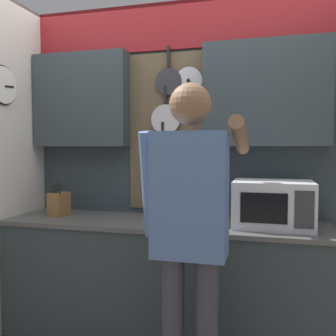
{
  "coord_description": "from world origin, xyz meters",
  "views": [
    {
      "loc": [
        0.7,
        -2.49,
        1.43
      ],
      "look_at": [
        -0.01,
        0.19,
        1.28
      ],
      "focal_mm": 40.0,
      "sensor_mm": 36.0,
      "label": 1
    }
  ],
  "objects_px": {
    "utensil_crock": "(204,211)",
    "person": "(190,220)",
    "microwave": "(273,204)",
    "knife_block": "(59,204)"
  },
  "relations": [
    {
      "from": "microwave",
      "to": "knife_block",
      "type": "bearing_deg",
      "value": 179.97
    },
    {
      "from": "utensil_crock",
      "to": "person",
      "type": "relative_size",
      "value": 0.19
    },
    {
      "from": "microwave",
      "to": "person",
      "type": "distance_m",
      "value": 0.74
    },
    {
      "from": "microwave",
      "to": "person",
      "type": "bearing_deg",
      "value": -124.85
    },
    {
      "from": "person",
      "to": "utensil_crock",
      "type": "bearing_deg",
      "value": 92.46
    },
    {
      "from": "microwave",
      "to": "utensil_crock",
      "type": "relative_size",
      "value": 1.48
    },
    {
      "from": "knife_block",
      "to": "utensil_crock",
      "type": "xyz_separation_m",
      "value": [
        1.11,
        0.0,
        -0.01
      ]
    },
    {
      "from": "utensil_crock",
      "to": "person",
      "type": "distance_m",
      "value": 0.61
    },
    {
      "from": "microwave",
      "to": "person",
      "type": "xyz_separation_m",
      "value": [
        -0.42,
        -0.6,
        -0.01
      ]
    },
    {
      "from": "knife_block",
      "to": "person",
      "type": "bearing_deg",
      "value": -28.01
    }
  ]
}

